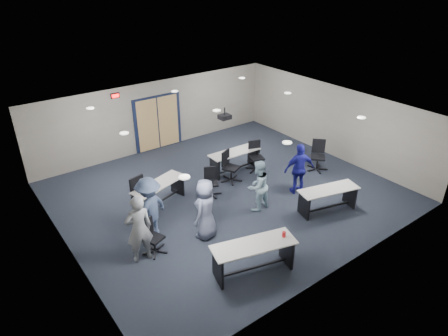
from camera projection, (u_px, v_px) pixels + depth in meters
floor at (226, 193)px, 12.94m from camera, size 10.00×10.00×0.00m
back_wall at (157, 115)px, 15.52m from camera, size 10.00×0.04×2.70m
front_wall at (345, 224)px, 9.11m from camera, size 10.00×0.04×2.70m
left_wall at (62, 209)px, 9.66m from camera, size 0.04×9.00×2.70m
right_wall at (333, 121)px, 14.97m from camera, size 0.04×9.00×2.70m
ceiling at (227, 114)px, 11.69m from camera, size 10.00×9.00×0.04m
double_door at (158, 123)px, 15.63m from camera, size 2.00×0.07×2.20m
exit_sign at (115, 96)px, 14.12m from camera, size 0.32×0.07×0.18m
ceiling_projector at (225, 117)px, 12.34m from camera, size 0.35×0.32×0.37m
ceiling_can_lights at (222, 113)px, 11.88m from camera, size 6.24×5.74×0.02m
table_front_left at (254, 253)px, 9.41m from camera, size 2.13×1.19×0.96m
table_front_right at (328, 196)px, 11.81m from camera, size 1.92×1.06×0.74m
table_back_left at (159, 190)px, 12.10m from camera, size 1.91×1.12×1.01m
table_back_right at (234, 158)px, 14.06m from camera, size 1.90×0.69×0.76m
chair_back_a at (143, 196)px, 11.68m from camera, size 0.85×0.85×1.13m
chair_back_b at (211, 182)px, 12.61m from camera, size 0.77×0.77×0.93m
chair_back_c at (231, 167)px, 13.41m from camera, size 0.90×0.90×1.08m
chair_back_d at (256, 157)px, 14.12m from camera, size 0.84×0.84×1.07m
chair_loose_left at (154, 237)px, 10.10m from camera, size 0.77×0.77×0.95m
chair_loose_right at (318, 156)px, 14.14m from camera, size 0.98×0.98×1.10m
person_gray at (139, 229)px, 9.67m from camera, size 0.72×0.53×1.83m
person_plaid at (205, 209)px, 10.54m from camera, size 1.00×0.88×1.72m
person_lightblue at (258, 186)px, 11.76m from camera, size 0.83×0.68×1.59m
person_navy at (299, 169)px, 12.59m from camera, size 1.08×0.74×1.70m
person_back at (149, 209)px, 10.44m from camera, size 1.35×1.08×1.82m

